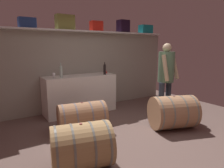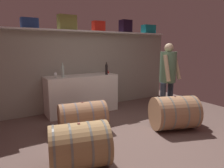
% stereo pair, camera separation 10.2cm
% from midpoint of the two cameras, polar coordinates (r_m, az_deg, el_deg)
% --- Properties ---
extents(ground_plane, '(6.65, 8.02, 0.02)m').
position_cam_midpoint_polar(ground_plane, '(4.14, 1.14, -12.92)').
color(ground_plane, brown).
extents(back_wall_panel, '(5.45, 0.10, 2.00)m').
position_cam_midpoint_polar(back_wall_panel, '(5.44, -9.32, 3.61)').
color(back_wall_panel, gray).
rests_on(back_wall_panel, ground).
extents(high_shelf_board, '(5.01, 0.40, 0.03)m').
position_cam_midpoint_polar(high_shelf_board, '(5.28, -9.00, 14.45)').
color(high_shelf_board, silver).
rests_on(high_shelf_board, back_wall_panel).
extents(toolcase_navy, '(0.37, 0.20, 0.23)m').
position_cam_midpoint_polar(toolcase_navy, '(4.93, -23.40, 15.55)').
color(toolcase_navy, navy).
rests_on(toolcase_navy, high_shelf_board).
extents(toolcase_olive, '(0.44, 0.23, 0.35)m').
position_cam_midpoint_polar(toolcase_olive, '(5.14, -13.70, 16.54)').
color(toolcase_olive, olive).
rests_on(toolcase_olive, high_shelf_board).
extents(toolcase_red, '(0.32, 0.20, 0.26)m').
position_cam_midpoint_polar(toolcase_red, '(5.47, -4.99, 15.93)').
color(toolcase_red, red).
rests_on(toolcase_red, high_shelf_board).
extents(toolcase_black, '(0.30, 0.25, 0.34)m').
position_cam_midpoint_polar(toolcase_black, '(5.91, 2.64, 15.94)').
color(toolcase_black, black).
rests_on(toolcase_black, high_shelf_board).
extents(toolcase_teal, '(0.39, 0.25, 0.25)m').
position_cam_midpoint_polar(toolcase_teal, '(6.41, 9.00, 14.98)').
color(toolcase_teal, '#137882').
rests_on(toolcase_teal, high_shelf_board).
extents(work_cabinet, '(1.76, 0.60, 0.94)m').
position_cam_midpoint_polar(work_cabinet, '(5.13, -9.57, -2.80)').
color(work_cabinet, white).
rests_on(work_cabinet, ground).
extents(wine_bottle_clear, '(0.07, 0.07, 0.34)m').
position_cam_midpoint_polar(wine_bottle_clear, '(4.78, -14.79, 3.54)').
color(wine_bottle_clear, '#ABC4B9').
rests_on(wine_bottle_clear, work_cabinet).
extents(wine_bottle_dark, '(0.07, 0.07, 0.31)m').
position_cam_midpoint_polar(wine_bottle_dark, '(5.11, -2.65, 4.26)').
color(wine_bottle_dark, black).
rests_on(wine_bottle_dark, work_cabinet).
extents(wine_glass, '(0.07, 0.07, 0.12)m').
position_cam_midpoint_polar(wine_glass, '(4.73, -16.70, 2.59)').
color(wine_glass, white).
rests_on(wine_glass, work_cabinet).
extents(red_funnel, '(0.11, 0.11, 0.11)m').
position_cam_midpoint_polar(red_funnel, '(5.41, -2.41, 3.68)').
color(red_funnel, red).
rests_on(red_funnel, work_cabinet).
extents(wine_barrel_near, '(1.02, 0.91, 0.68)m').
position_cam_midpoint_polar(wine_barrel_near, '(4.28, 16.19, -7.61)').
color(wine_barrel_near, '#A17552').
rests_on(wine_barrel_near, ground).
extents(wine_barrel_far, '(0.98, 0.69, 0.58)m').
position_cam_midpoint_polar(wine_barrel_far, '(4.05, -9.13, -9.10)').
color(wine_barrel_far, '#9C6F4C').
rests_on(wine_barrel_far, ground).
extents(wine_barrel_flank, '(0.91, 0.78, 0.64)m').
position_cam_midpoint_polar(wine_barrel_flank, '(2.88, -9.67, -16.90)').
color(wine_barrel_flank, '#A58151').
rests_on(wine_barrel_flank, ground).
extents(winemaker_pouring, '(0.54, 0.44, 1.71)m').
position_cam_midpoint_polar(winemaker_pouring, '(4.80, 14.47, 3.16)').
color(winemaker_pouring, '#28303F').
rests_on(winemaker_pouring, ground).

